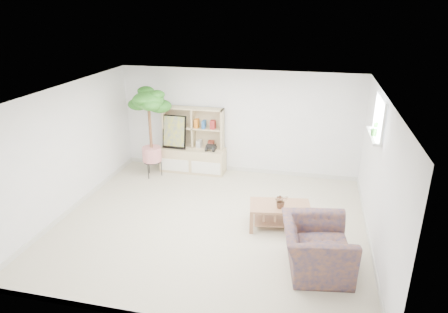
% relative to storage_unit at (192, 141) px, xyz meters
% --- Properties ---
extents(floor, '(5.50, 5.00, 0.01)m').
position_rel_storage_unit_xyz_m(floor, '(1.03, -2.24, -0.76)').
color(floor, beige).
rests_on(floor, ground).
extents(ceiling, '(5.50, 5.00, 0.01)m').
position_rel_storage_unit_xyz_m(ceiling, '(1.03, -2.24, 1.64)').
color(ceiling, white).
rests_on(ceiling, walls).
extents(walls, '(5.51, 5.01, 2.40)m').
position_rel_storage_unit_xyz_m(walls, '(1.03, -2.24, 0.44)').
color(walls, white).
rests_on(walls, floor).
extents(baseboard, '(5.50, 5.00, 0.10)m').
position_rel_storage_unit_xyz_m(baseboard, '(1.03, -2.24, -0.71)').
color(baseboard, silver).
rests_on(baseboard, floor).
extents(window, '(0.10, 0.98, 0.68)m').
position_rel_storage_unit_xyz_m(window, '(3.76, -1.64, 1.24)').
color(window, '#CBE1FA').
rests_on(window, walls).
extents(window_sill, '(0.14, 1.00, 0.04)m').
position_rel_storage_unit_xyz_m(window_sill, '(3.70, -1.64, 0.92)').
color(window_sill, silver).
rests_on(window_sill, walls).
extents(storage_unit, '(1.53, 0.52, 1.53)m').
position_rel_storage_unit_xyz_m(storage_unit, '(0.00, 0.00, 0.00)').
color(storage_unit, tan).
rests_on(storage_unit, floor).
extents(poster, '(0.57, 0.16, 0.78)m').
position_rel_storage_unit_xyz_m(poster, '(-0.41, -0.06, 0.20)').
color(poster, yellow).
rests_on(poster, storage_unit).
extents(toy_truck, '(0.32, 0.22, 0.16)m').
position_rel_storage_unit_xyz_m(toy_truck, '(0.46, -0.06, -0.11)').
color(toy_truck, black).
rests_on(toy_truck, storage_unit).
extents(coffee_table, '(1.13, 0.73, 0.43)m').
position_rel_storage_unit_xyz_m(coffee_table, '(2.25, -2.09, -0.55)').
color(coffee_table, '#925F40').
rests_on(coffee_table, floor).
extents(table_plant, '(0.29, 0.27, 0.26)m').
position_rel_storage_unit_xyz_m(table_plant, '(2.27, -2.18, -0.20)').
color(table_plant, '#185915').
rests_on(table_plant, coffee_table).
extents(floor_tree, '(0.97, 0.97, 2.06)m').
position_rel_storage_unit_xyz_m(floor_tree, '(-0.82, -0.49, 0.27)').
color(floor_tree, '#1A5C15').
rests_on(floor_tree, floor).
extents(armchair, '(1.15, 1.28, 0.84)m').
position_rel_storage_unit_xyz_m(armchair, '(2.89, -3.18, -0.34)').
color(armchair, navy).
rests_on(armchair, floor).
extents(sill_plant, '(0.17, 0.16, 0.26)m').
position_rel_storage_unit_xyz_m(sill_plant, '(3.70, -1.71, 1.06)').
color(sill_plant, '#1A5C15').
rests_on(sill_plant, window_sill).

